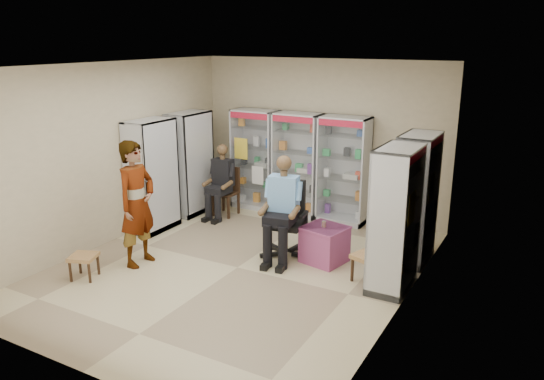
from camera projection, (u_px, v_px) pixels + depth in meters
The scene contains 18 objects.
floor at pixel (238, 267), 8.06m from camera, with size 6.00×6.00×0.00m, color #C1B286.
room_shell at pixel (235, 140), 7.52m from camera, with size 5.02×6.02×3.01m.
cabinet_back_left at pixel (255, 159), 10.68m from camera, with size 0.90×0.50×2.00m, color #B0B3B8.
cabinet_back_mid at pixel (298, 165), 10.24m from camera, with size 0.90×0.50×2.00m, color #9FA0A6.
cabinet_back_right at pixel (344, 170), 9.80m from camera, with size 0.90×0.50×2.00m, color #A3A6AA.
cabinet_right_far at pixel (416, 199), 8.09m from camera, with size 0.50×0.90×2.00m, color silver.
cabinet_right_near at pixel (395, 220), 7.17m from camera, with size 0.50×0.90×2.00m, color #B6B7BD.
cabinet_left_far at pixel (190, 163), 10.34m from camera, with size 0.50×0.90×2.00m, color #B8BAC0.
cabinet_left_near at pixel (152, 176), 9.41m from camera, with size 0.50×0.90×2.00m, color #A7A9AE.
wooden_chair at pixel (225, 192), 10.34m from camera, with size 0.42×0.42×0.94m, color black.
seated_customer at pixel (224, 182), 10.24m from camera, with size 0.44×0.60×1.34m, color black, non-canonical shape.
office_chair at pixel (286, 220), 8.32m from camera, with size 0.67×0.67×1.22m, color black.
seated_shopkeeper at pixel (284, 211), 8.23m from camera, with size 0.51×0.71×1.55m, color #6187C0, non-canonical shape.
pink_trunk at pixel (324, 244), 8.20m from camera, with size 0.59×0.57×0.57m, color #C34E9B.
tea_glass at pixel (324, 224), 8.12m from camera, with size 0.07×0.07×0.09m, color #562107.
woven_stool_a at pixel (369, 268), 7.55m from camera, with size 0.41×0.41×0.41m, color #986B40.
woven_stool_b at pixel (84, 266), 7.67m from camera, with size 0.36×0.36×0.36m, color #9D8142.
standing_man at pixel (137, 204), 7.96m from camera, with size 0.70×0.46×1.93m, color gray.
Camera 1 is at (4.06, -6.23, 3.38)m, focal length 35.00 mm.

